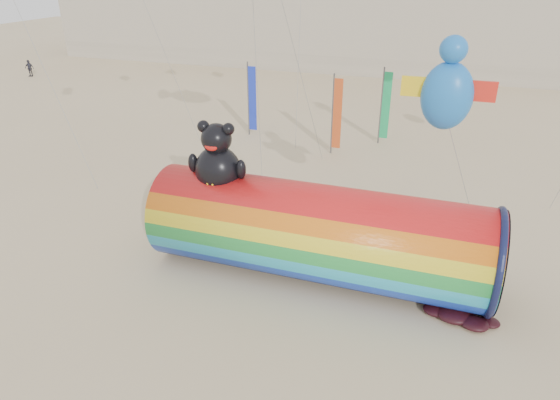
% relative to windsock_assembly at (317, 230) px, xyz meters
% --- Properties ---
extents(ground, '(160.00, 160.00, 0.00)m').
position_rel_windsock_assembly_xyz_m(ground, '(-2.49, -0.18, -2.01)').
color(ground, '#CCB58C').
rests_on(ground, ground).
extents(windsock_assembly, '(13.12, 4.00, 6.05)m').
position_rel_windsock_assembly_xyz_m(windsock_assembly, '(0.00, 0.00, 0.00)').
color(windsock_assembly, red).
rests_on(windsock_assembly, ground).
extents(kite_handler, '(0.60, 0.40, 1.65)m').
position_rel_windsock_assembly_xyz_m(kite_handler, '(4.80, 0.84, -1.18)').
color(kite_handler, '#515258').
rests_on(kite_handler, ground).
extents(fabric_bundle, '(2.62, 1.35, 0.41)m').
position_rel_windsock_assembly_xyz_m(fabric_bundle, '(5.54, -1.16, -1.83)').
color(fabric_bundle, '#3C0A11').
rests_on(fabric_bundle, ground).
extents(festival_banners, '(9.80, 3.12, 5.20)m').
position_rel_windsock_assembly_xyz_m(festival_banners, '(-3.87, 15.49, 0.63)').
color(festival_banners, '#59595E').
rests_on(festival_banners, ground).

